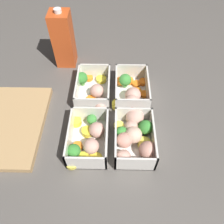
{
  "coord_description": "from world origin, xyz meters",
  "views": [
    {
      "loc": [
        -0.4,
        -0.01,
        0.53
      ],
      "look_at": [
        0.0,
        0.0,
        0.02
      ],
      "focal_mm": 35.0,
      "sensor_mm": 36.0,
      "label": 1
    }
  ],
  "objects_px": {
    "container_near_left": "(135,135)",
    "container_far_right": "(93,90)",
    "juice_carton": "(63,40)",
    "container_near_right": "(131,92)",
    "container_far_left": "(88,140)"
  },
  "relations": [
    {
      "from": "container_near_left",
      "to": "container_far_right",
      "type": "height_order",
      "value": "same"
    },
    {
      "from": "container_near_right",
      "to": "container_far_right",
      "type": "xyz_separation_m",
      "value": [
        0.0,
        0.12,
        -0.0
      ]
    },
    {
      "from": "container_far_left",
      "to": "juice_carton",
      "type": "bearing_deg",
      "value": 17.33
    },
    {
      "from": "container_near_right",
      "to": "container_far_left",
      "type": "xyz_separation_m",
      "value": [
        -0.18,
        0.12,
        -0.0
      ]
    },
    {
      "from": "container_far_left",
      "to": "container_near_right",
      "type": "bearing_deg",
      "value": -34.1
    },
    {
      "from": "container_near_left",
      "to": "container_far_left",
      "type": "xyz_separation_m",
      "value": [
        -0.01,
        0.12,
        -0.0
      ]
    },
    {
      "from": "container_near_left",
      "to": "juice_carton",
      "type": "relative_size",
      "value": 0.86
    },
    {
      "from": "container_near_right",
      "to": "juice_carton",
      "type": "height_order",
      "value": "juice_carton"
    },
    {
      "from": "container_near_left",
      "to": "container_far_left",
      "type": "bearing_deg",
      "value": 96.69
    },
    {
      "from": "container_near_left",
      "to": "container_far_right",
      "type": "distance_m",
      "value": 0.21
    },
    {
      "from": "container_near_right",
      "to": "juice_carton",
      "type": "xyz_separation_m",
      "value": [
        0.17,
        0.23,
        0.07
      ]
    },
    {
      "from": "container_near_left",
      "to": "juice_carton",
      "type": "height_order",
      "value": "juice_carton"
    },
    {
      "from": "container_near_right",
      "to": "container_far_right",
      "type": "relative_size",
      "value": 0.93
    },
    {
      "from": "container_near_right",
      "to": "juice_carton",
      "type": "relative_size",
      "value": 0.81
    },
    {
      "from": "container_far_left",
      "to": "juice_carton",
      "type": "height_order",
      "value": "juice_carton"
    }
  ]
}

